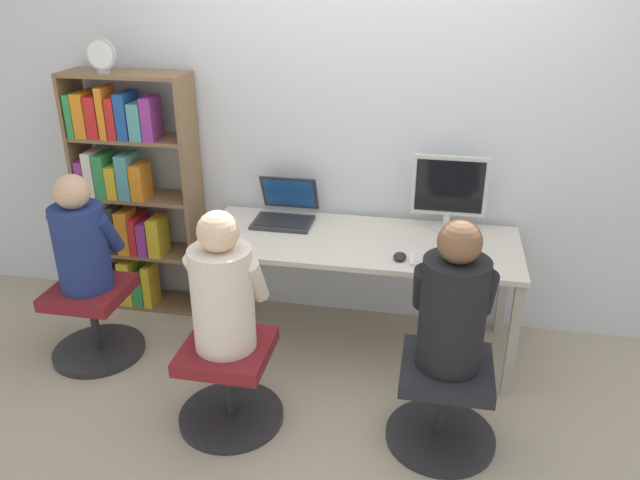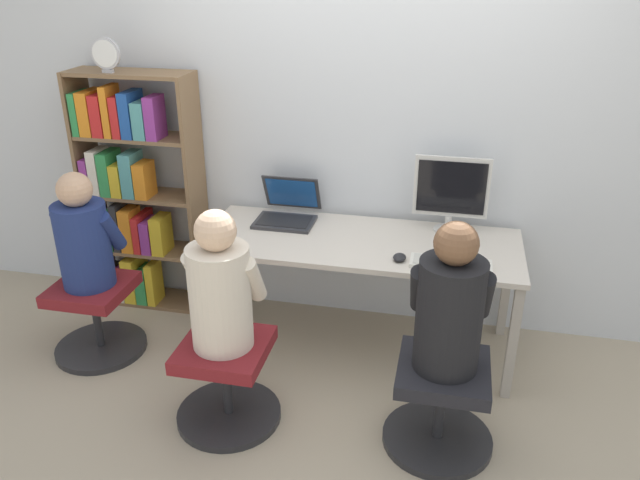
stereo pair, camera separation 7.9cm
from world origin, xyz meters
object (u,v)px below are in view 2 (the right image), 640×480
object	(u,v)px
person_near_shelf	(83,237)
desktop_monitor	(451,193)
laptop	(287,212)
office_chair_left	(440,403)
bookshelf	(131,197)
office_chair_side	(96,316)
office_chair_right	(227,379)
keyboard	(451,264)
person_at_laptop	(220,288)
person_at_monitor	(450,306)
desk_clock	(106,54)

from	to	relation	value
person_near_shelf	desktop_monitor	bearing A→B (deg)	17.43
laptop	office_chair_left	size ratio (longest dim) A/B	0.69
bookshelf	laptop	bearing A→B (deg)	-0.78
office_chair_left	office_chair_side	xyz separation A→B (m)	(-2.03, 0.36, 0.00)
office_chair_right	bookshelf	bearing A→B (deg)	134.24
desktop_monitor	keyboard	world-z (taller)	desktop_monitor
keyboard	person_at_laptop	distance (m)	1.20
desktop_monitor	office_chair_right	distance (m)	1.62
person_at_monitor	desk_clock	world-z (taller)	desk_clock
laptop	office_chair_left	distance (m)	1.48
person_at_laptop	laptop	bearing A→B (deg)	86.87
office_chair_left	office_chair_right	bearing A→B (deg)	-177.24
person_at_laptop	office_chair_side	size ratio (longest dim) A/B	1.31
office_chair_right	person_at_laptop	size ratio (longest dim) A/B	0.76
desktop_monitor	keyboard	xyz separation A→B (m)	(0.03, -0.45, -0.23)
office_chair_right	person_at_laptop	bearing A→B (deg)	90.00
keyboard	person_at_monitor	bearing A→B (deg)	-89.11
bookshelf	office_chair_side	distance (m)	0.80
office_chair_right	bookshelf	xyz separation A→B (m)	(-0.99, 1.02, 0.53)
keyboard	office_chair_left	distance (m)	0.72
person_at_monitor	person_near_shelf	xyz separation A→B (m)	(-2.03, 0.36, -0.02)
person_at_laptop	person_near_shelf	world-z (taller)	person_at_laptop
office_chair_left	office_chair_right	world-z (taller)	same
office_chair_right	person_near_shelf	distance (m)	1.17
office_chair_right	office_chair_left	bearing A→B (deg)	2.76
laptop	person_at_monitor	bearing A→B (deg)	-43.20
laptop	office_chair_side	world-z (taller)	laptop
laptop	office_chair_right	distance (m)	1.13
desktop_monitor	office_chair_side	bearing A→B (deg)	-162.44
bookshelf	desktop_monitor	bearing A→B (deg)	0.70
office_chair_left	person_near_shelf	distance (m)	2.12
desktop_monitor	bookshelf	size ratio (longest dim) A/B	0.29
desktop_monitor	office_chair_right	xyz separation A→B (m)	(-1.02, -1.04, -0.71)
keyboard	person_at_laptop	xyz separation A→B (m)	(-1.05, -0.58, 0.04)
person_at_laptop	desk_clock	bearing A→B (deg)	136.29
person_at_monitor	desk_clock	size ratio (longest dim) A/B	3.57
desktop_monitor	office_chair_side	xyz separation A→B (m)	(-1.99, -0.63, -0.71)
office_chair_right	laptop	bearing A→B (deg)	86.89
laptop	keyboard	bearing A→B (deg)	-22.61
desktop_monitor	person_at_monitor	distance (m)	1.00
office_chair_left	person_near_shelf	size ratio (longest dim) A/B	0.79
desktop_monitor	desk_clock	size ratio (longest dim) A/B	2.24
person_at_monitor	laptop	bearing A→B (deg)	136.80
person_at_laptop	person_near_shelf	xyz separation A→B (m)	(-0.97, 0.41, -0.01)
office_chair_left	desktop_monitor	bearing A→B (deg)	92.29
desktop_monitor	office_chair_side	size ratio (longest dim) A/B	0.84
desktop_monitor	laptop	bearing A→B (deg)	-177.69
person_at_monitor	bookshelf	bearing A→B (deg)	154.92
office_chair_left	person_at_laptop	world-z (taller)	person_at_laptop
keyboard	person_at_monitor	world-z (taller)	person_at_monitor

